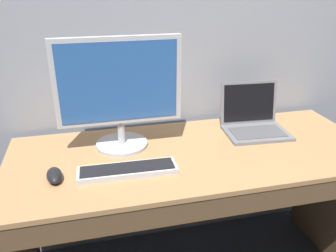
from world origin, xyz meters
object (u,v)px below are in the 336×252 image
object	(u,v)px
wired_keyboard	(128,170)
laptop_space_gray	(254,122)
external_monitor	(119,91)
computer_mouse	(54,175)

from	to	relation	value
wired_keyboard	laptop_space_gray	bearing A→B (deg)	20.97
external_monitor	wired_keyboard	size ratio (longest dim) A/B	1.37
laptop_space_gray	external_monitor	bearing A→B (deg)	-177.84
laptop_space_gray	computer_mouse	world-z (taller)	laptop_space_gray
laptop_space_gray	computer_mouse	xyz separation A→B (m)	(-0.98, -0.25, -0.03)
wired_keyboard	external_monitor	bearing A→B (deg)	88.53
laptop_space_gray	wired_keyboard	xyz separation A→B (m)	(-0.69, -0.27, -0.04)
laptop_space_gray	wired_keyboard	world-z (taller)	laptop_space_gray
external_monitor	computer_mouse	size ratio (longest dim) A/B	4.85
external_monitor	wired_keyboard	bearing A→B (deg)	-91.47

